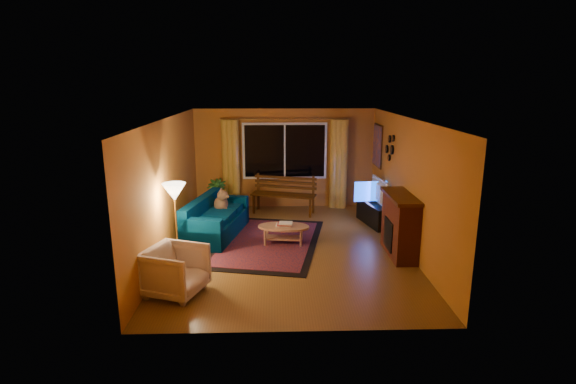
{
  "coord_description": "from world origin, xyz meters",
  "views": [
    {
      "loc": [
        -0.27,
        -8.21,
        3.17
      ],
      "look_at": [
        0.0,
        0.3,
        1.05
      ],
      "focal_mm": 28.0,
      "sensor_mm": 36.0,
      "label": 1
    }
  ],
  "objects_px": {
    "bench": "(283,204)",
    "armchair": "(175,269)",
    "sofa": "(216,217)",
    "coffee_table": "(284,235)",
    "tv_console": "(375,214)",
    "floor_lamp": "(176,225)"
  },
  "relations": [
    {
      "from": "armchair",
      "to": "bench",
      "type": "bearing_deg",
      "value": -2.11
    },
    {
      "from": "bench",
      "to": "sofa",
      "type": "xyz_separation_m",
      "value": [
        -1.43,
        -1.6,
        0.17
      ]
    },
    {
      "from": "floor_lamp",
      "to": "tv_console",
      "type": "relative_size",
      "value": 1.27
    },
    {
      "from": "floor_lamp",
      "to": "armchair",
      "type": "bearing_deg",
      "value": -79.91
    },
    {
      "from": "bench",
      "to": "armchair",
      "type": "bearing_deg",
      "value": -96.19
    },
    {
      "from": "floor_lamp",
      "to": "tv_console",
      "type": "distance_m",
      "value": 4.57
    },
    {
      "from": "bench",
      "to": "armchair",
      "type": "height_order",
      "value": "armchair"
    },
    {
      "from": "sofa",
      "to": "tv_console",
      "type": "bearing_deg",
      "value": 23.25
    },
    {
      "from": "floor_lamp",
      "to": "coffee_table",
      "type": "relative_size",
      "value": 1.45
    },
    {
      "from": "bench",
      "to": "floor_lamp",
      "type": "bearing_deg",
      "value": -105.63
    },
    {
      "from": "bench",
      "to": "sofa",
      "type": "bearing_deg",
      "value": -115.94
    },
    {
      "from": "armchair",
      "to": "coffee_table",
      "type": "distance_m",
      "value": 2.73
    },
    {
      "from": "sofa",
      "to": "tv_console",
      "type": "distance_m",
      "value": 3.55
    },
    {
      "from": "floor_lamp",
      "to": "tv_console",
      "type": "xyz_separation_m",
      "value": [
        3.97,
        2.21,
        -0.5
      ]
    },
    {
      "from": "bench",
      "to": "armchair",
      "type": "distance_m",
      "value": 4.58
    },
    {
      "from": "armchair",
      "to": "tv_console",
      "type": "distance_m",
      "value": 5.03
    },
    {
      "from": "floor_lamp",
      "to": "coffee_table",
      "type": "xyz_separation_m",
      "value": [
        1.88,
        1.02,
        -0.55
      ]
    },
    {
      "from": "coffee_table",
      "to": "tv_console",
      "type": "bearing_deg",
      "value": 29.6
    },
    {
      "from": "coffee_table",
      "to": "sofa",
      "type": "bearing_deg",
      "value": 159.87
    },
    {
      "from": "bench",
      "to": "tv_console",
      "type": "relative_size",
      "value": 1.34
    },
    {
      "from": "sofa",
      "to": "coffee_table",
      "type": "height_order",
      "value": "sofa"
    },
    {
      "from": "sofa",
      "to": "coffee_table",
      "type": "distance_m",
      "value": 1.49
    }
  ]
}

